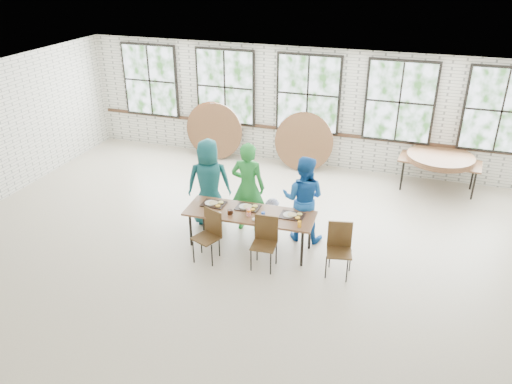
% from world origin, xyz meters
% --- Properties ---
extents(room, '(12.00, 12.00, 12.00)m').
position_xyz_m(room, '(0.00, 4.44, 1.83)').
color(room, '#B4A48F').
rests_on(room, ground).
extents(dining_table, '(2.43, 0.90, 0.74)m').
position_xyz_m(dining_table, '(-0.04, 0.15, 0.69)').
color(dining_table, brown).
rests_on(dining_table, ground).
extents(chair_near_left, '(0.54, 0.53, 0.95)m').
position_xyz_m(chair_near_left, '(-0.60, -0.42, 0.56)').
color(chair_near_left, '#4A3218').
rests_on(chair_near_left, ground).
extents(chair_near_right, '(0.45, 0.44, 0.95)m').
position_xyz_m(chair_near_right, '(0.41, -0.32, 0.56)').
color(chair_near_right, '#4A3218').
rests_on(chair_near_right, ground).
extents(chair_spare, '(0.50, 0.48, 0.95)m').
position_xyz_m(chair_spare, '(1.68, -0.12, 0.56)').
color(chair_spare, '#4A3218').
rests_on(chair_spare, ground).
extents(adult_teal, '(1.03, 0.85, 1.80)m').
position_xyz_m(adult_teal, '(-1.13, 0.80, 0.90)').
color(adult_teal, '#165256').
rests_on(adult_teal, ground).
extents(adult_green, '(0.69, 0.48, 1.85)m').
position_xyz_m(adult_green, '(-0.30, 0.80, 0.92)').
color(adult_green, '#228030').
rests_on(adult_green, ground).
extents(toddler, '(0.55, 0.43, 0.75)m').
position_xyz_m(toddler, '(0.20, 0.80, 0.38)').
color(toddler, '#121137').
rests_on(toddler, ground).
extents(adult_blue, '(0.83, 0.65, 1.70)m').
position_xyz_m(adult_blue, '(0.81, 0.80, 0.85)').
color(adult_blue, '#1651A0').
rests_on(adult_blue, ground).
extents(storage_table, '(1.86, 0.91, 0.74)m').
position_xyz_m(storage_table, '(3.28, 3.91, 0.69)').
color(storage_table, brown).
rests_on(storage_table, ground).
extents(tabletop_clutter, '(2.01, 0.66, 0.11)m').
position_xyz_m(tabletop_clutter, '(0.07, 0.12, 0.77)').
color(tabletop_clutter, black).
rests_on(tabletop_clutter, dining_table).
extents(round_tops_stacked, '(1.50, 1.50, 0.13)m').
position_xyz_m(round_tops_stacked, '(3.28, 3.91, 0.80)').
color(round_tops_stacked, brown).
rests_on(round_tops_stacked, storage_table).
extents(round_tops_leaning, '(4.03, 0.43, 1.49)m').
position_xyz_m(round_tops_leaning, '(-1.63, 4.15, 0.73)').
color(round_tops_leaning, brown).
rests_on(round_tops_leaning, ground).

